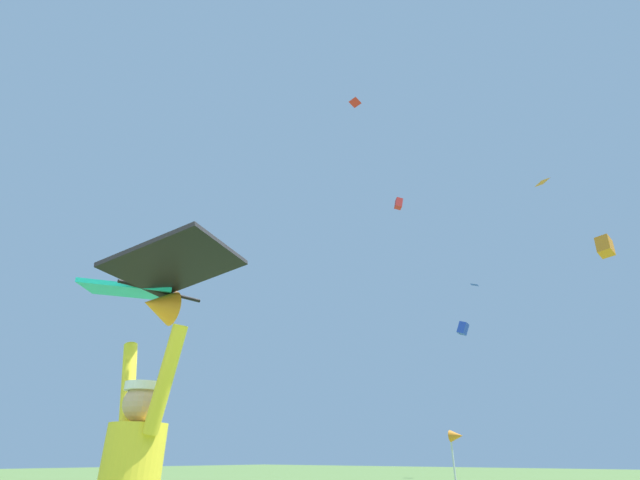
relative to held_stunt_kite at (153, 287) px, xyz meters
name	(u,v)px	position (x,y,z in m)	size (l,w,h in m)	color
held_stunt_kite	(153,287)	(0.00, 0.00, 0.00)	(1.57, 0.91, 0.38)	black
distant_kite_orange_far_center	(542,182)	(-1.33, 26.92, 15.38)	(0.87, 0.81, 0.53)	orange
distant_kite_orange_high_right	(605,246)	(1.70, 14.82, 5.27)	(0.49, 0.68, 0.77)	orange
distant_kite_blue_overhead_distant	(463,328)	(-6.19, 21.90, 5.27)	(0.61, 0.52, 0.80)	blue
distant_kite_red_low_right	(399,204)	(-9.97, 23.04, 15.15)	(0.72, 0.78, 0.85)	red
distant_kite_red_high_left	(355,102)	(-6.87, 13.22, 15.53)	(0.69, 0.68, 0.22)	red
distant_kite_blue_low_left	(475,284)	(-7.84, 29.89, 10.52)	(0.77, 0.79, 0.31)	blue
marker_flag	(456,441)	(-1.62, 8.48, -0.74)	(0.30, 0.24, 1.73)	silver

